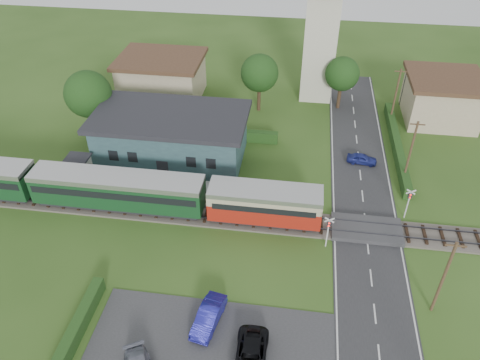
# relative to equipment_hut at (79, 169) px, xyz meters

# --- Properties ---
(ground) EXTENTS (120.00, 120.00, 0.00)m
(ground) POSITION_rel_equipment_hut_xyz_m (18.00, -5.20, -1.75)
(ground) COLOR #2D4C19
(railway_track) EXTENTS (76.00, 3.20, 0.49)m
(railway_track) POSITION_rel_equipment_hut_xyz_m (18.00, -3.20, -1.64)
(railway_track) COLOR #4C443D
(railway_track) RESTS_ON ground
(road) EXTENTS (6.00, 70.00, 0.05)m
(road) POSITION_rel_equipment_hut_xyz_m (28.00, -5.20, -1.72)
(road) COLOR #28282B
(road) RESTS_ON ground
(car_park) EXTENTS (17.00, 9.00, 0.08)m
(car_park) POSITION_rel_equipment_hut_xyz_m (16.50, -17.20, -1.71)
(car_park) COLOR #333335
(car_park) RESTS_ON ground
(crossing_deck) EXTENTS (6.20, 3.40, 0.45)m
(crossing_deck) POSITION_rel_equipment_hut_xyz_m (28.00, -3.20, -1.52)
(crossing_deck) COLOR #333335
(crossing_deck) RESTS_ON ground
(platform) EXTENTS (30.00, 3.00, 0.45)m
(platform) POSITION_rel_equipment_hut_xyz_m (8.00, 0.00, -1.52)
(platform) COLOR gray
(platform) RESTS_ON ground
(equipment_hut) EXTENTS (2.30, 2.30, 2.55)m
(equipment_hut) POSITION_rel_equipment_hut_xyz_m (0.00, 0.00, 0.00)
(equipment_hut) COLOR beige
(equipment_hut) RESTS_ON platform
(station_building) EXTENTS (16.00, 9.00, 5.30)m
(station_building) POSITION_rel_equipment_hut_xyz_m (8.00, 5.79, 0.95)
(station_building) COLOR #385E62
(station_building) RESTS_ON ground
(train) EXTENTS (43.20, 2.90, 3.40)m
(train) POSITION_rel_equipment_hut_xyz_m (2.07, -3.20, 0.43)
(train) COLOR #232328
(train) RESTS_ON ground
(church_tower) EXTENTS (6.00, 6.00, 17.60)m
(church_tower) POSITION_rel_equipment_hut_xyz_m (23.00, 22.80, 8.48)
(church_tower) COLOR beige
(church_tower) RESTS_ON ground
(house_west) EXTENTS (10.80, 8.80, 5.50)m
(house_west) POSITION_rel_equipment_hut_xyz_m (3.00, 19.80, 1.04)
(house_west) COLOR tan
(house_west) RESTS_ON ground
(house_east) EXTENTS (8.80, 8.80, 5.50)m
(house_east) POSITION_rel_equipment_hut_xyz_m (38.00, 18.80, 1.05)
(house_east) COLOR tan
(house_east) RESTS_ON ground
(hedge_carpark) EXTENTS (0.80, 9.00, 1.20)m
(hedge_carpark) POSITION_rel_equipment_hut_xyz_m (7.00, -17.20, -1.15)
(hedge_carpark) COLOR #193814
(hedge_carpark) RESTS_ON ground
(hedge_roadside) EXTENTS (0.80, 18.00, 1.20)m
(hedge_roadside) POSITION_rel_equipment_hut_xyz_m (32.20, 10.80, -1.15)
(hedge_roadside) COLOR #193814
(hedge_roadside) RESTS_ON ground
(hedge_station) EXTENTS (22.00, 0.80, 1.30)m
(hedge_station) POSITION_rel_equipment_hut_xyz_m (8.00, 10.30, -1.10)
(hedge_station) COLOR #193814
(hedge_station) RESTS_ON ground
(tree_a) EXTENTS (5.20, 5.20, 8.00)m
(tree_a) POSITION_rel_equipment_hut_xyz_m (-2.00, 8.80, 3.63)
(tree_a) COLOR #332316
(tree_a) RESTS_ON ground
(tree_b) EXTENTS (4.60, 4.60, 7.34)m
(tree_b) POSITION_rel_equipment_hut_xyz_m (16.00, 17.80, 3.27)
(tree_b) COLOR #332316
(tree_b) RESTS_ON ground
(tree_c) EXTENTS (4.20, 4.20, 6.78)m
(tree_c) POSITION_rel_equipment_hut_xyz_m (26.00, 19.80, 2.91)
(tree_c) COLOR #332316
(tree_c) RESTS_ON ground
(utility_pole_b) EXTENTS (1.40, 0.22, 7.00)m
(utility_pole_b) POSITION_rel_equipment_hut_xyz_m (32.20, -11.20, 1.88)
(utility_pole_b) COLOR #473321
(utility_pole_b) RESTS_ON ground
(utility_pole_c) EXTENTS (1.40, 0.22, 7.00)m
(utility_pole_c) POSITION_rel_equipment_hut_xyz_m (32.20, 4.80, 1.88)
(utility_pole_c) COLOR #473321
(utility_pole_c) RESTS_ON ground
(utility_pole_d) EXTENTS (1.40, 0.22, 7.00)m
(utility_pole_d) POSITION_rel_equipment_hut_xyz_m (32.20, 16.80, 1.88)
(utility_pole_d) COLOR #473321
(utility_pole_d) RESTS_ON ground
(crossing_signal_near) EXTENTS (0.84, 0.28, 3.28)m
(crossing_signal_near) POSITION_rel_equipment_hut_xyz_m (24.40, -5.61, 0.39)
(crossing_signal_near) COLOR silver
(crossing_signal_near) RESTS_ON ground
(crossing_signal_far) EXTENTS (0.84, 0.28, 3.28)m
(crossing_signal_far) POSITION_rel_equipment_hut_xyz_m (31.60, -0.81, 0.39)
(crossing_signal_far) COLOR silver
(crossing_signal_far) RESTS_ON ground
(streetlamp_west) EXTENTS (0.30, 0.30, 5.15)m
(streetlamp_west) POSITION_rel_equipment_hut_xyz_m (-4.00, 14.80, 1.29)
(streetlamp_west) COLOR #3F3F47
(streetlamp_west) RESTS_ON ground
(streetlamp_east) EXTENTS (0.30, 0.30, 5.15)m
(streetlamp_east) POSITION_rel_equipment_hut_xyz_m (34.00, 21.80, 1.29)
(streetlamp_east) COLOR #3F3F47
(streetlamp_east) RESTS_ON ground
(car_on_road) EXTENTS (3.25, 1.59, 1.07)m
(car_on_road) POSITION_rel_equipment_hut_xyz_m (28.22, 7.55, -1.16)
(car_on_road) COLOR navy
(car_on_road) RESTS_ON road
(car_park_blue) EXTENTS (2.16, 4.30, 1.35)m
(car_park_blue) POSITION_rel_equipment_hut_xyz_m (15.99, -14.70, -0.99)
(car_park_blue) COLOR navy
(car_park_blue) RESTS_ON car_park
(car_park_dark) EXTENTS (2.20, 4.65, 1.28)m
(car_park_dark) POSITION_rel_equipment_hut_xyz_m (19.39, -17.40, -1.03)
(car_park_dark) COLOR black
(car_park_dark) RESTS_ON car_park
(pedestrian_near) EXTENTS (0.70, 0.52, 1.73)m
(pedestrian_near) POSITION_rel_equipment_hut_xyz_m (14.07, -0.15, -0.43)
(pedestrian_near) COLOR gray
(pedestrian_near) RESTS_ON platform
(pedestrian_far) EXTENTS (0.80, 0.90, 1.54)m
(pedestrian_far) POSITION_rel_equipment_hut_xyz_m (1.27, 0.03, -0.53)
(pedestrian_far) COLOR gray
(pedestrian_far) RESTS_ON platform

